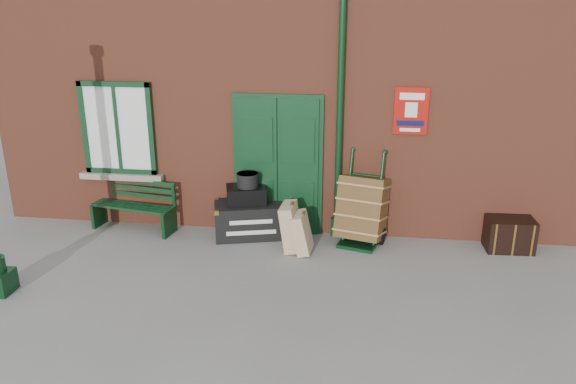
% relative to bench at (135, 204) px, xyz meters
% --- Properties ---
extents(ground, '(80.00, 80.00, 0.00)m').
position_rel_bench_xyz_m(ground, '(2.66, -1.29, -0.43)').
color(ground, gray).
rests_on(ground, ground).
extents(station_building, '(10.30, 4.30, 4.36)m').
position_rel_bench_xyz_m(station_building, '(2.65, 2.20, 1.73)').
color(station_building, brown).
rests_on(station_building, ground).
extents(bench, '(1.43, 0.67, 0.85)m').
position_rel_bench_xyz_m(bench, '(0.00, 0.00, 0.00)').
color(bench, '#0D3219').
rests_on(bench, ground).
extents(houdini_trunk, '(1.23, 0.88, 0.55)m').
position_rel_bench_xyz_m(houdini_trunk, '(1.93, -0.04, -0.15)').
color(houdini_trunk, black).
rests_on(houdini_trunk, ground).
extents(strongbox, '(0.70, 0.59, 0.28)m').
position_rel_bench_xyz_m(strongbox, '(1.88, -0.04, 0.26)').
color(strongbox, black).
rests_on(strongbox, houdini_trunk).
extents(hatbox, '(0.41, 0.41, 0.22)m').
position_rel_bench_xyz_m(hatbox, '(1.91, -0.04, 0.51)').
color(hatbox, black).
rests_on(hatbox, strongbox).
extents(suitcase_back, '(0.33, 0.52, 0.72)m').
position_rel_bench_xyz_m(suitcase_back, '(2.64, -0.45, -0.07)').
color(suitcase_back, tan).
rests_on(suitcase_back, ground).
extents(suitcase_front, '(0.34, 0.47, 0.63)m').
position_rel_bench_xyz_m(suitcase_front, '(2.82, -0.55, -0.11)').
color(suitcase_front, tan).
rests_on(suitcase_front, ground).
extents(porter_trolley, '(0.87, 0.91, 1.43)m').
position_rel_bench_xyz_m(porter_trolley, '(3.70, -0.07, 0.13)').
color(porter_trolley, black).
rests_on(porter_trolley, ground).
extents(dark_trunk, '(0.71, 0.49, 0.50)m').
position_rel_bench_xyz_m(dark_trunk, '(5.93, -0.04, -0.18)').
color(dark_trunk, black).
rests_on(dark_trunk, ground).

